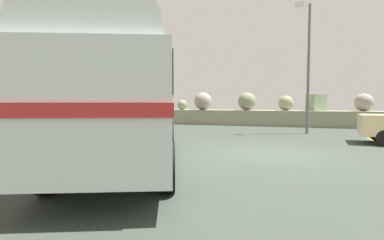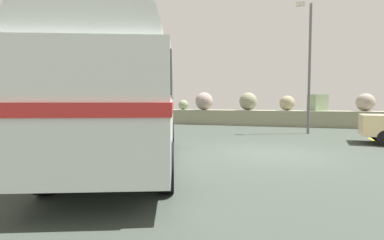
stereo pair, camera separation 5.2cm
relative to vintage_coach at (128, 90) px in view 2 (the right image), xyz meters
The scene contains 5 objects.
ground 5.13m from the vintage_coach, 39.18° to the left, with size 32.00×26.00×0.02m.
breakwater 15.32m from the vintage_coach, 75.36° to the left, with size 31.36×2.07×2.41m.
vintage_coach is the anchor object (origin of this frame).
second_coach 4.11m from the vintage_coach, behind, with size 4.82×8.91×3.70m.
lamp_post 11.12m from the vintage_coach, 62.83° to the left, with size 0.82×0.59×6.82m.
Camera 2 is at (0.57, -10.13, 1.74)m, focal length 27.94 mm.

